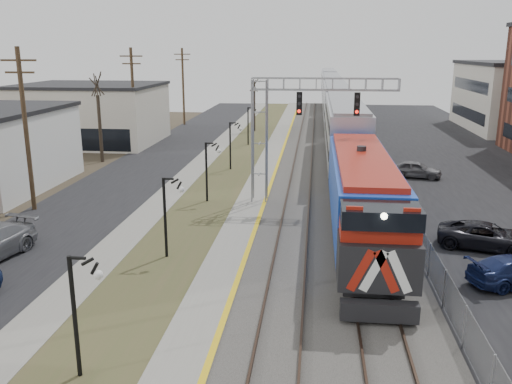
# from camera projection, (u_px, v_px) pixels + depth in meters

# --- Properties ---
(street_west) EXTENTS (7.00, 120.00, 0.04)m
(street_west) POSITION_uv_depth(u_px,v_px,m) (133.00, 175.00, 43.51)
(street_west) COLOR black
(street_west) RESTS_ON ground
(sidewalk) EXTENTS (2.00, 120.00, 0.08)m
(sidewalk) POSITION_uv_depth(u_px,v_px,m) (187.00, 176.00, 43.03)
(sidewalk) COLOR gray
(sidewalk) RESTS_ON ground
(grass_median) EXTENTS (4.00, 120.00, 0.06)m
(grass_median) POSITION_uv_depth(u_px,v_px,m) (225.00, 177.00, 42.71)
(grass_median) COLOR #444927
(grass_median) RESTS_ON ground
(platform) EXTENTS (2.00, 120.00, 0.24)m
(platform) POSITION_uv_depth(u_px,v_px,m) (262.00, 177.00, 42.37)
(platform) COLOR gray
(platform) RESTS_ON ground
(ballast_bed) EXTENTS (8.00, 120.00, 0.20)m
(ballast_bed) POSITION_uv_depth(u_px,v_px,m) (327.00, 179.00, 41.84)
(ballast_bed) COLOR #595651
(ballast_bed) RESTS_ON ground
(parking_lot) EXTENTS (16.00, 120.00, 0.04)m
(parking_lot) POSITION_uv_depth(u_px,v_px,m) (488.00, 184.00, 40.59)
(parking_lot) COLOR black
(parking_lot) RESTS_ON ground
(platform_edge) EXTENTS (0.24, 120.00, 0.01)m
(platform_edge) POSITION_uv_depth(u_px,v_px,m) (274.00, 176.00, 42.25)
(platform_edge) COLOR gold
(platform_edge) RESTS_ON platform
(track_near) EXTENTS (1.58, 120.00, 0.15)m
(track_near) POSITION_uv_depth(u_px,v_px,m) (301.00, 176.00, 42.01)
(track_near) COLOR #2D2119
(track_near) RESTS_ON ballast_bed
(track_far) EXTENTS (1.58, 120.00, 0.15)m
(track_far) POSITION_uv_depth(u_px,v_px,m) (346.00, 177.00, 41.64)
(track_far) COLOR #2D2119
(track_far) RESTS_ON ballast_bed
(train) EXTENTS (3.00, 108.65, 5.33)m
(train) POSITION_uv_depth(u_px,v_px,m) (335.00, 102.00, 72.62)
(train) COLOR #1641B6
(train) RESTS_ON ground
(signal_gantry) EXTENTS (9.00, 1.07, 8.15)m
(signal_gantry) POSITION_uv_depth(u_px,v_px,m) (287.00, 119.00, 34.00)
(signal_gantry) COLOR gray
(signal_gantry) RESTS_ON ground
(lampposts) EXTENTS (0.14, 62.14, 4.00)m
(lampposts) POSITION_uv_depth(u_px,v_px,m) (167.00, 217.00, 26.15)
(lampposts) COLOR black
(lampposts) RESTS_ON ground
(utility_poles) EXTENTS (0.28, 80.28, 10.00)m
(utility_poles) POSITION_uv_depth(u_px,v_px,m) (26.00, 131.00, 32.95)
(utility_poles) COLOR #4C3823
(utility_poles) RESTS_ON ground
(fence) EXTENTS (0.04, 120.00, 1.60)m
(fence) POSITION_uv_depth(u_px,v_px,m) (382.00, 172.00, 41.22)
(fence) COLOR gray
(fence) RESTS_ON ground
(bare_trees) EXTENTS (12.30, 42.30, 5.95)m
(bare_trees) POSITION_uv_depth(u_px,v_px,m) (133.00, 134.00, 46.71)
(bare_trees) COLOR #382D23
(bare_trees) RESTS_ON ground
(car_lot_c) EXTENTS (5.14, 3.43, 1.31)m
(car_lot_c) POSITION_uv_depth(u_px,v_px,m) (486.00, 237.00, 27.34)
(car_lot_c) COLOR black
(car_lot_c) RESTS_ON ground
(car_lot_e) EXTENTS (4.15, 2.45, 1.33)m
(car_lot_e) POSITION_uv_depth(u_px,v_px,m) (416.00, 170.00, 42.53)
(car_lot_e) COLOR slate
(car_lot_e) RESTS_ON ground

